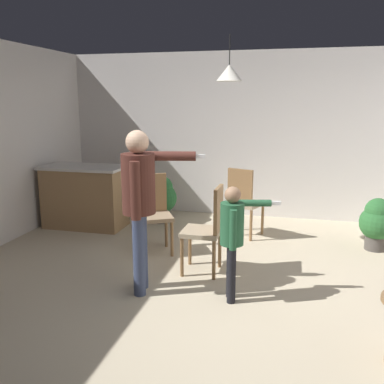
{
  "coord_description": "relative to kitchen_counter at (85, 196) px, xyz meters",
  "views": [
    {
      "loc": [
        0.63,
        -3.76,
        1.92
      ],
      "look_at": [
        -0.36,
        0.29,
        1.0
      ],
      "focal_mm": 39.07,
      "sensor_mm": 36.0,
      "label": 1
    }
  ],
  "objects": [
    {
      "name": "dining_chair_by_counter",
      "position": [
        2.43,
        0.07,
        0.07
      ],
      "size": [
        0.55,
        0.55,
        1.0
      ],
      "rotation": [
        0.0,
        0.0,
        5.9
      ],
      "color": "olive",
      "rests_on": "ground"
    },
    {
      "name": "person_child",
      "position": [
        2.56,
        -1.9,
        0.23
      ],
      "size": [
        0.56,
        0.41,
        1.14
      ],
      "rotation": [
        0.0,
        0.0,
        -1.35
      ],
      "color": "black",
      "rests_on": "ground"
    },
    {
      "name": "ground",
      "position": [
        2.45,
        -1.91,
        -0.48
      ],
      "size": [
        7.68,
        7.68,
        0.0
      ],
      "primitive_type": "plane",
      "color": "beige"
    },
    {
      "name": "ceiling_light_pendant",
      "position": [
        2.27,
        -0.43,
        1.77
      ],
      "size": [
        0.32,
        0.32,
        0.55
      ],
      "color": "silver"
    },
    {
      "name": "potted_plant_corner",
      "position": [
        4.18,
        -0.05,
        -0.1
      ],
      "size": [
        0.45,
        0.45,
        0.69
      ],
      "color": "#4C4742",
      "rests_on": "ground"
    },
    {
      "name": "potted_plant_by_wall",
      "position": [
        1.06,
        0.52,
        -0.07
      ],
      "size": [
        0.49,
        0.49,
        0.75
      ],
      "color": "#4C4742",
      "rests_on": "ground"
    },
    {
      "name": "kitchen_counter",
      "position": [
        0.0,
        0.0,
        0.0
      ],
      "size": [
        1.26,
        0.66,
        0.95
      ],
      "color": "#99754C",
      "rests_on": "ground"
    },
    {
      "name": "dining_chair_near_wall",
      "position": [
        1.38,
        -0.78,
        0.07
      ],
      "size": [
        0.57,
        0.57,
        1.0
      ],
      "rotation": [
        0.0,
        0.0,
        3.64
      ],
      "color": "olive",
      "rests_on": "ground"
    },
    {
      "name": "wall_back",
      "position": [
        2.45,
        1.29,
        0.87
      ],
      "size": [
        6.4,
        0.1,
        2.7
      ],
      "primitive_type": "cube",
      "color": "silver",
      "rests_on": "ground"
    },
    {
      "name": "person_adult",
      "position": [
        1.64,
        -1.93,
        0.54
      ],
      "size": [
        0.76,
        0.58,
        1.64
      ],
      "rotation": [
        0.0,
        0.0,
        -1.36
      ],
      "color": "#384260",
      "rests_on": "ground"
    },
    {
      "name": "dining_chair_centre_back",
      "position": [
        2.19,
        -1.3,
        0.07
      ],
      "size": [
        0.42,
        0.42,
        1.0
      ],
      "rotation": [
        0.0,
        0.0,
        1.57
      ],
      "color": "olive",
      "rests_on": "ground"
    }
  ]
}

